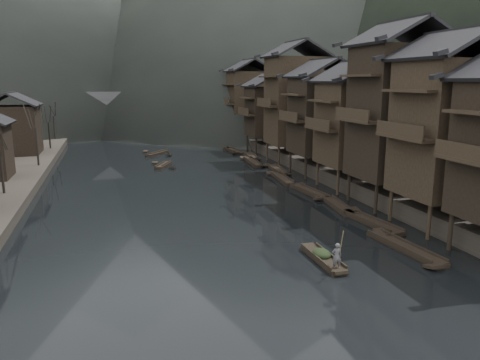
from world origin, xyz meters
name	(u,v)px	position (x,y,z in m)	size (l,w,h in m)	color
water	(225,242)	(0.00, 0.00, 0.00)	(300.00, 300.00, 0.00)	black
right_bank	(368,142)	(35.00, 40.00, 0.90)	(40.00, 200.00, 1.80)	#2D2823
stilt_houses	(331,99)	(17.28, 19.11, 9.18)	(9.00, 67.60, 16.74)	black
bare_trees	(14,133)	(-17.00, 22.23, 5.87)	(3.40, 70.51, 6.80)	black
moored_sampans	(278,174)	(11.82, 21.33, 0.20)	(3.20, 59.90, 0.47)	black
midriver_boats	(166,145)	(1.76, 50.48, 0.20)	(8.19, 41.47, 0.45)	black
stone_bridge	(145,110)	(0.00, 72.00, 5.11)	(40.00, 6.00, 9.00)	#4C4C4F
hero_sampan	(323,258)	(5.08, -5.23, 0.20)	(1.08, 5.12, 0.44)	black
cargo_heap	(322,249)	(5.08, -4.99, 0.78)	(1.13, 1.48, 0.68)	black
boatman	(337,252)	(5.08, -7.02, 1.26)	(0.60, 0.39, 1.64)	#555557
bamboo_pole	(342,212)	(5.28, -7.02, 3.76)	(0.06, 0.06, 4.06)	#8C7A51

